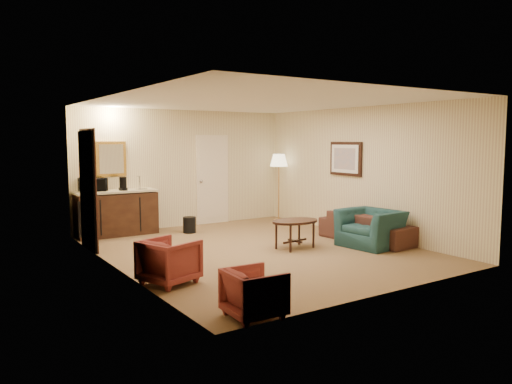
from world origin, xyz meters
TOP-DOWN VIEW (x-y plane):
  - ground at (0.00, 0.00)m, footprint 6.00×6.00m
  - room_walls at (-0.10, 0.77)m, footprint 5.02×6.01m
  - wetbar_cabinet at (-1.65, 2.72)m, footprint 1.64×0.58m
  - sofa at (2.15, -0.55)m, footprint 0.67×1.93m
  - teal_armchair at (1.88, -0.90)m, footprint 0.77×1.10m
  - rose_chair_near at (-2.15, -1.08)m, footprint 0.80×0.83m
  - rose_chair_far at (-1.90, -2.80)m, footprint 0.58×0.61m
  - coffee_table at (0.62, -0.27)m, footprint 0.97×0.72m
  - floor_lamp at (2.20, 2.40)m, footprint 0.55×0.55m
  - waste_bin at (-0.30, 2.13)m, footprint 0.34×0.34m
  - microwave at (-2.09, 2.79)m, footprint 0.51×0.32m
  - coffee_maker at (-1.52, 2.65)m, footprint 0.15×0.15m

SIDE VIEW (x-z plane):
  - ground at x=0.00m, z-range 0.00..0.00m
  - waste_bin at x=-0.30m, z-range 0.00..0.34m
  - coffee_table at x=0.62m, z-range 0.00..0.52m
  - rose_chair_far at x=-1.90m, z-range 0.00..0.60m
  - rose_chair_near at x=-2.15m, z-range 0.00..0.68m
  - sofa at x=2.15m, z-range 0.00..0.74m
  - teal_armchair at x=1.88m, z-range 0.00..0.90m
  - wetbar_cabinet at x=-1.65m, z-range 0.00..0.92m
  - floor_lamp at x=2.20m, z-range 0.00..1.61m
  - coffee_maker at x=-1.52m, z-range 0.92..1.19m
  - microwave at x=-2.09m, z-range 0.92..1.25m
  - room_walls at x=-0.10m, z-range 0.41..3.02m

